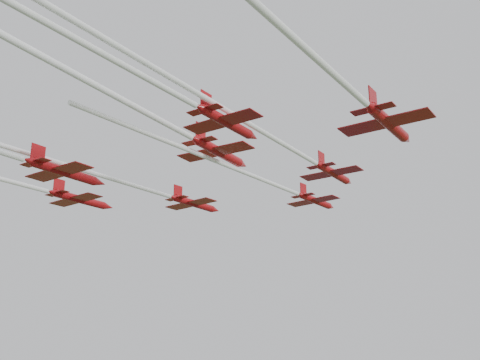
% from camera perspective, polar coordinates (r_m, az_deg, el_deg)
% --- Properties ---
extents(jet_lead, '(22.16, 45.79, 2.38)m').
position_cam_1_polar(jet_lead, '(81.39, 2.78, -0.21)').
color(jet_lead, '#A80F14').
extents(jet_row2_left, '(23.58, 48.40, 2.45)m').
position_cam_1_polar(jet_row2_left, '(79.32, -10.70, -0.30)').
color(jet_row2_left, '#A80F14').
extents(jet_row2_right, '(20.04, 49.29, 2.36)m').
position_cam_1_polar(jet_row2_right, '(66.54, 4.01, 3.51)').
color(jet_row2_right, '#A80F14').
extents(jet_row3_left, '(21.62, 45.16, 2.55)m').
position_cam_1_polar(jet_row3_left, '(79.26, -21.21, -0.04)').
color(jet_row3_left, '#A80F14').
extents(jet_row3_mid, '(22.08, 62.56, 2.84)m').
position_cam_1_polar(jet_row3_mid, '(60.73, -10.62, 7.24)').
color(jet_row3_mid, '#A80F14').
extents(jet_row3_right, '(23.76, 59.77, 2.74)m').
position_cam_1_polar(jet_row3_right, '(48.07, 7.05, 11.57)').
color(jet_row3_right, '#A80F14').
extents(jet_row4_right, '(21.52, 52.40, 2.39)m').
position_cam_1_polar(jet_row4_right, '(49.28, -11.14, 10.72)').
color(jet_row4_right, '#A80F14').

